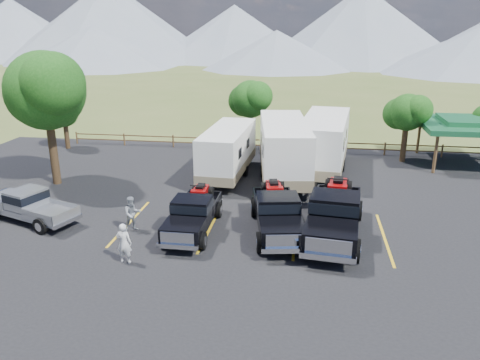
# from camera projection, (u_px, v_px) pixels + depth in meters

# --- Properties ---
(ground) EXTENTS (320.00, 320.00, 0.00)m
(ground) POSITION_uv_depth(u_px,v_px,m) (240.00, 274.00, 18.11)
(ground) COLOR #475925
(ground) RESTS_ON ground
(asphalt_lot) EXTENTS (44.00, 34.00, 0.04)m
(asphalt_lot) POSITION_uv_depth(u_px,v_px,m) (250.00, 240.00, 20.92)
(asphalt_lot) COLOR black
(asphalt_lot) RESTS_ON ground
(stall_lines) EXTENTS (12.12, 5.50, 0.01)m
(stall_lines) POSITION_uv_depth(u_px,v_px,m) (252.00, 230.00, 21.85)
(stall_lines) COLOR gold
(stall_lines) RESTS_ON asphalt_lot
(tree_big_nw) EXTENTS (5.54, 5.18, 7.84)m
(tree_big_nw) POSITION_uv_depth(u_px,v_px,m) (45.00, 91.00, 26.55)
(tree_big_nw) COLOR black
(tree_big_nw) RESTS_ON ground
(tree_ne_a) EXTENTS (3.11, 2.92, 4.76)m
(tree_ne_a) POSITION_uv_depth(u_px,v_px,m) (407.00, 113.00, 31.73)
(tree_ne_a) COLOR black
(tree_ne_a) RESTS_ON ground
(tree_north) EXTENTS (3.46, 3.24, 5.25)m
(tree_north) POSITION_uv_depth(u_px,v_px,m) (250.00, 99.00, 35.02)
(tree_north) COLOR black
(tree_north) RESTS_ON ground
(tree_nw_small) EXTENTS (2.59, 2.43, 3.85)m
(tree_nw_small) POSITION_uv_depth(u_px,v_px,m) (64.00, 113.00, 35.42)
(tree_nw_small) COLOR black
(tree_nw_small) RESTS_ON ground
(rail_fence) EXTENTS (36.12, 0.12, 1.00)m
(rail_fence) POSITION_uv_depth(u_px,v_px,m) (302.00, 145.00, 35.00)
(rail_fence) COLOR brown
(rail_fence) RESTS_ON ground
(pavilion) EXTENTS (6.20, 6.20, 3.22)m
(pavilion) POSITION_uv_depth(u_px,v_px,m) (468.00, 124.00, 31.37)
(pavilion) COLOR brown
(pavilion) RESTS_ON ground
(mountain_range) EXTENTS (209.00, 71.00, 20.00)m
(mountain_range) POSITION_uv_depth(u_px,v_px,m) (272.00, 29.00, 116.10)
(mountain_range) COLOR slate
(mountain_range) RESTS_ON ground
(rig_left) EXTENTS (1.96, 5.50, 1.83)m
(rig_left) POSITION_uv_depth(u_px,v_px,m) (193.00, 212.00, 21.62)
(rig_left) COLOR black
(rig_left) RESTS_ON asphalt_lot
(rig_center) EXTENTS (3.00, 6.34, 2.03)m
(rig_center) POSITION_uv_depth(u_px,v_px,m) (277.00, 211.00, 21.47)
(rig_center) COLOR black
(rig_center) RESTS_ON asphalt_lot
(rig_right) EXTENTS (3.00, 7.06, 2.29)m
(rig_right) POSITION_uv_depth(u_px,v_px,m) (334.00, 213.00, 20.99)
(rig_right) COLOR black
(rig_right) RESTS_ON asphalt_lot
(trailer_left) EXTENTS (2.69, 8.89, 3.08)m
(trailer_left) POSITION_uv_depth(u_px,v_px,m) (228.00, 152.00, 29.02)
(trailer_left) COLOR white
(trailer_left) RESTS_ON asphalt_lot
(trailer_center) EXTENTS (3.73, 10.40, 3.59)m
(trailer_center) POSITION_uv_depth(u_px,v_px,m) (284.00, 150.00, 28.43)
(trailer_center) COLOR white
(trailer_center) RESTS_ON asphalt_lot
(trailer_right) EXTENTS (3.60, 10.33, 3.57)m
(trailer_right) POSITION_uv_depth(u_px,v_px,m) (324.00, 143.00, 30.01)
(trailer_right) COLOR white
(trailer_right) RESTS_ON asphalt_lot
(pickup_silver) EXTENTS (5.54, 3.37, 1.58)m
(pickup_silver) POSITION_uv_depth(u_px,v_px,m) (29.00, 205.00, 22.62)
(pickup_silver) COLOR gray
(pickup_silver) RESTS_ON asphalt_lot
(person_a) EXTENTS (0.63, 0.43, 1.70)m
(person_a) POSITION_uv_depth(u_px,v_px,m) (124.00, 243.00, 18.64)
(person_a) COLOR silver
(person_a) RESTS_ON asphalt_lot
(person_b) EXTENTS (1.03, 0.98, 1.67)m
(person_b) POSITION_uv_depth(u_px,v_px,m) (132.00, 214.00, 21.56)
(person_b) COLOR gray
(person_b) RESTS_ON asphalt_lot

